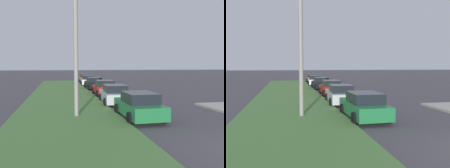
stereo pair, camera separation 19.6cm
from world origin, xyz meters
TOP-DOWN VIEW (x-y plane):
  - grass_median at (10.00, 6.63)m, footprint 60.00×6.00m
  - parked_car_green at (6.42, 2.68)m, footprint 4.31×2.03m
  - parked_car_silver at (11.86, 2.79)m, footprint 4.39×2.19m
  - parked_car_red at (17.59, 2.51)m, footprint 4.30×2.02m
  - parked_car_black at (23.84, 2.66)m, footprint 4.36×2.13m
  - parked_car_white at (29.95, 2.73)m, footprint 4.37×2.16m
  - parked_car_orange at (35.89, 2.43)m, footprint 4.30×2.02m
  - streetlight at (7.34, 5.68)m, footprint 0.53×2.88m

SIDE VIEW (x-z plane):
  - grass_median at x=10.00m, z-range 0.00..0.12m
  - parked_car_green at x=6.42m, z-range -0.02..1.45m
  - parked_car_silver at x=11.86m, z-range -0.02..1.45m
  - parked_car_red at x=17.59m, z-range -0.02..1.45m
  - parked_car_black at x=23.84m, z-range -0.02..1.45m
  - parked_car_white at x=29.95m, z-range -0.02..1.45m
  - parked_car_orange at x=35.89m, z-range -0.02..1.45m
  - streetlight at x=7.34m, z-range 0.64..8.14m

